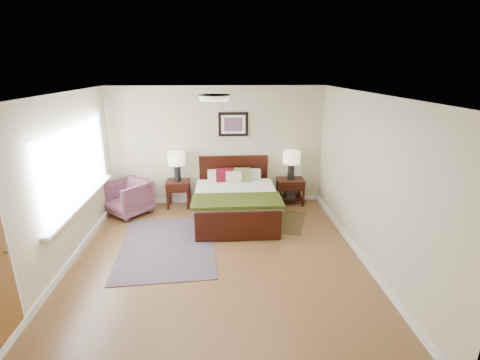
% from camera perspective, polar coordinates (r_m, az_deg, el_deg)
% --- Properties ---
extents(floor, '(5.00, 5.00, 0.00)m').
position_cam_1_polar(floor, '(5.54, -3.62, -12.99)').
color(floor, brown).
rests_on(floor, ground).
extents(back_wall, '(4.50, 0.04, 2.50)m').
position_cam_1_polar(back_wall, '(7.42, -3.82, 5.53)').
color(back_wall, '#C5B68F').
rests_on(back_wall, ground).
extents(front_wall, '(4.50, 0.04, 2.50)m').
position_cam_1_polar(front_wall, '(2.76, -4.14, -17.44)').
color(front_wall, '#C5B68F').
rests_on(front_wall, ground).
extents(left_wall, '(0.04, 5.00, 2.50)m').
position_cam_1_polar(left_wall, '(5.51, -27.98, -1.01)').
color(left_wall, '#C5B68F').
rests_on(left_wall, ground).
extents(right_wall, '(0.04, 5.00, 2.50)m').
position_cam_1_polar(right_wall, '(5.47, 20.38, -0.14)').
color(right_wall, '#C5B68F').
rests_on(right_wall, ground).
extents(ceiling, '(4.50, 5.00, 0.02)m').
position_cam_1_polar(ceiling, '(4.76, -4.23, 13.77)').
color(ceiling, white).
rests_on(ceiling, back_wall).
extents(window, '(0.11, 2.72, 1.32)m').
position_cam_1_polar(window, '(6.08, -25.10, 2.26)').
color(window, silver).
rests_on(window, left_wall).
extents(ceil_fixture, '(0.44, 0.44, 0.08)m').
position_cam_1_polar(ceil_fixture, '(4.76, -4.22, 13.35)').
color(ceil_fixture, white).
rests_on(ceil_fixture, ceiling).
extents(bed, '(1.59, 1.91, 1.03)m').
position_cam_1_polar(bed, '(6.74, -0.73, -2.57)').
color(bed, black).
rests_on(bed, ground).
extents(wall_art, '(0.62, 0.05, 0.50)m').
position_cam_1_polar(wall_art, '(7.31, -1.11, 9.13)').
color(wall_art, black).
rests_on(wall_art, back_wall).
extents(nightstand_left, '(0.48, 0.43, 0.57)m').
position_cam_1_polar(nightstand_left, '(7.45, -10.12, -1.06)').
color(nightstand_left, black).
rests_on(nightstand_left, ground).
extents(nightstand_right, '(0.56, 0.42, 0.56)m').
position_cam_1_polar(nightstand_right, '(7.59, 8.24, -1.43)').
color(nightstand_right, black).
rests_on(nightstand_right, ground).
extents(lamp_left, '(0.36, 0.36, 0.61)m').
position_cam_1_polar(lamp_left, '(7.31, -10.34, 3.11)').
color(lamp_left, black).
rests_on(lamp_left, nightstand_left).
extents(lamp_right, '(0.36, 0.36, 0.61)m').
position_cam_1_polar(lamp_right, '(7.41, 8.44, 3.33)').
color(lamp_right, black).
rests_on(lamp_right, nightstand_right).
extents(armchair, '(1.07, 1.07, 0.70)m').
position_cam_1_polar(armchair, '(7.35, -17.88, -2.78)').
color(armchair, brown).
rests_on(armchair, ground).
extents(rug_persian, '(1.68, 2.27, 0.01)m').
position_cam_1_polar(rug_persian, '(6.04, -11.76, -10.47)').
color(rug_persian, '#0C1C3F').
rests_on(rug_persian, ground).
extents(rug_navy, '(1.02, 1.24, 0.01)m').
position_cam_1_polar(rug_navy, '(6.84, 7.34, -6.69)').
color(rug_navy, black).
rests_on(rug_navy, ground).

